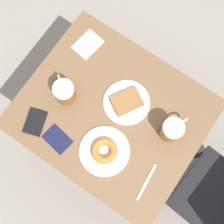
% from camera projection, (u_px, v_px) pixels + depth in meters
% --- Properties ---
extents(ground_plane, '(8.00, 8.00, 0.00)m').
position_uv_depth(ground_plane, '(112.00, 135.00, 2.19)').
color(ground_plane, gray).
extents(table, '(0.74, 0.87, 0.71)m').
position_uv_depth(table, '(112.00, 116.00, 1.57)').
color(table, brown).
rests_on(table, ground_plane).
extents(plate_with_cake, '(0.23, 0.23, 0.04)m').
position_uv_depth(plate_with_cake, '(127.00, 102.00, 1.50)').
color(plate_with_cake, silver).
rests_on(plate_with_cake, table).
extents(plate_with_donut, '(0.24, 0.24, 0.05)m').
position_uv_depth(plate_with_donut, '(104.00, 151.00, 1.45)').
color(plate_with_donut, silver).
rests_on(plate_with_donut, table).
extents(beer_mug_left, '(0.10, 0.13, 0.14)m').
position_uv_depth(beer_mug_left, '(65.00, 92.00, 1.46)').
color(beer_mug_left, '#8C5619').
rests_on(beer_mug_left, table).
extents(beer_mug_center, '(0.14, 0.10, 0.14)m').
position_uv_depth(beer_mug_center, '(172.00, 130.00, 1.42)').
color(beer_mug_center, '#8C5619').
rests_on(beer_mug_center, table).
extents(napkin_folded, '(0.15, 0.12, 0.00)m').
position_uv_depth(napkin_folded, '(88.00, 44.00, 1.58)').
color(napkin_folded, white).
rests_on(napkin_folded, table).
extents(fork, '(0.18, 0.03, 0.00)m').
position_uv_depth(fork, '(147.00, 182.00, 1.43)').
color(fork, silver).
rests_on(fork, table).
extents(passport_near_edge, '(0.11, 0.14, 0.01)m').
position_uv_depth(passport_near_edge, '(57.00, 139.00, 1.47)').
color(passport_near_edge, '#141938').
rests_on(passport_near_edge, table).
extents(passport_far_edge, '(0.15, 0.12, 0.01)m').
position_uv_depth(passport_far_edge, '(35.00, 122.00, 1.49)').
color(passport_far_edge, black).
rests_on(passport_far_edge, table).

